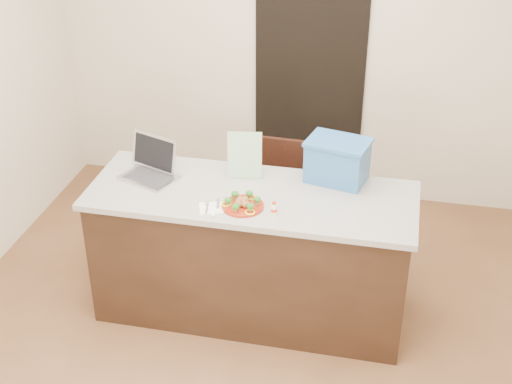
% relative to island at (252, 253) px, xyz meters
% --- Properties ---
extents(ground, '(4.00, 4.00, 0.00)m').
position_rel_island_xyz_m(ground, '(0.00, -0.25, -0.46)').
color(ground, brown).
rests_on(ground, ground).
extents(room_shell, '(4.00, 4.00, 4.00)m').
position_rel_island_xyz_m(room_shell, '(0.00, -0.25, 1.16)').
color(room_shell, white).
rests_on(room_shell, ground).
extents(doorway, '(0.90, 0.02, 2.00)m').
position_rel_island_xyz_m(doorway, '(0.10, 1.73, 0.54)').
color(doorway, black).
rests_on(doorway, ground).
extents(island, '(2.06, 0.76, 0.92)m').
position_rel_island_xyz_m(island, '(0.00, 0.00, 0.00)').
color(island, black).
rests_on(island, ground).
extents(plate, '(0.26, 0.26, 0.02)m').
position_rel_island_xyz_m(plate, '(-0.01, -0.18, 0.47)').
color(plate, maroon).
rests_on(plate, island).
extents(meatballs, '(0.10, 0.10, 0.04)m').
position_rel_island_xyz_m(meatballs, '(-0.02, -0.18, 0.49)').
color(meatballs, brown).
rests_on(meatballs, plate).
extents(broccoli, '(0.21, 0.21, 0.04)m').
position_rel_island_xyz_m(broccoli, '(-0.01, -0.18, 0.51)').
color(broccoli, '#184E15').
rests_on(broccoli, plate).
extents(pepper_rings, '(0.22, 0.23, 0.01)m').
position_rel_island_xyz_m(pepper_rings, '(-0.01, -0.18, 0.48)').
color(pepper_rings, yellow).
rests_on(pepper_rings, plate).
extents(napkin, '(0.18, 0.18, 0.01)m').
position_rel_island_xyz_m(napkin, '(-0.20, -0.23, 0.46)').
color(napkin, silver).
rests_on(napkin, island).
extents(fork, '(0.04, 0.15, 0.00)m').
position_rel_island_xyz_m(fork, '(-0.22, -0.23, 0.47)').
color(fork, silver).
rests_on(fork, napkin).
extents(knife, '(0.04, 0.21, 0.01)m').
position_rel_island_xyz_m(knife, '(-0.17, -0.25, 0.47)').
color(knife, white).
rests_on(knife, napkin).
extents(yogurt_bottle, '(0.04, 0.04, 0.08)m').
position_rel_island_xyz_m(yogurt_bottle, '(0.18, -0.21, 0.49)').
color(yogurt_bottle, silver).
rests_on(yogurt_bottle, island).
extents(laptop, '(0.41, 0.39, 0.25)m').
position_rel_island_xyz_m(laptop, '(-0.69, 0.10, 0.52)').
color(laptop, '#B3B3B8').
rests_on(laptop, island).
extents(leaflet, '(0.23, 0.09, 0.31)m').
position_rel_island_xyz_m(leaflet, '(-0.09, 0.19, 0.61)').
color(leaflet, silver).
rests_on(leaflet, island).
extents(blue_box, '(0.44, 0.35, 0.28)m').
position_rel_island_xyz_m(blue_box, '(0.50, 0.28, 0.60)').
color(blue_box, '#295894').
rests_on(blue_box, island).
extents(chair, '(0.40, 0.40, 0.86)m').
position_rel_island_xyz_m(chair, '(0.04, 0.83, 0.03)').
color(chair, black).
rests_on(chair, ground).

